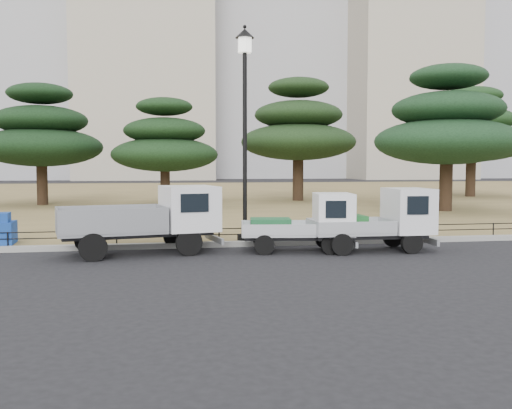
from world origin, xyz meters
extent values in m
plane|color=black|center=(0.00, 0.00, 0.00)|extent=(220.00, 220.00, 0.00)
cube|color=olive|center=(0.00, 30.60, 0.07)|extent=(120.00, 56.00, 0.15)
cube|color=gray|center=(0.00, 2.60, 0.08)|extent=(120.00, 0.25, 0.16)
cylinder|color=black|center=(-1.98, 1.08, 0.36)|extent=(0.74, 0.29, 0.72)
cylinder|color=black|center=(-2.30, 2.61, 0.36)|extent=(0.74, 0.29, 0.72)
cylinder|color=black|center=(-4.43, 0.58, 0.36)|extent=(0.74, 0.29, 0.72)
cylinder|color=black|center=(-4.74, 2.10, 0.36)|extent=(0.74, 0.29, 0.72)
cube|color=#2D2D30|center=(-3.33, 1.60, 0.55)|extent=(4.12, 1.66, 0.13)
cube|color=gray|center=(-4.04, 1.45, 0.97)|extent=(3.06, 2.11, 0.70)
cube|color=silver|center=(-1.93, 1.89, 1.23)|extent=(1.72, 1.96, 1.24)
cylinder|color=black|center=(1.86, 0.66, 0.27)|extent=(0.56, 0.22, 0.55)
cylinder|color=black|center=(2.02, 1.84, 0.27)|extent=(0.56, 0.22, 0.55)
cylinder|color=black|center=(0.04, 0.91, 0.27)|extent=(0.56, 0.22, 0.55)
cylinder|color=black|center=(0.20, 2.09, 0.27)|extent=(0.56, 0.22, 0.55)
cube|color=#2D2D30|center=(1.06, 1.37, 0.40)|extent=(3.01, 1.06, 0.13)
cube|color=#B1B4B9|center=(0.52, 1.44, 0.65)|extent=(2.18, 1.50, 0.37)
cube|color=white|center=(2.09, 1.23, 1.06)|extent=(1.20, 1.48, 1.18)
cube|color=#19592F|center=(0.32, 1.47, 0.74)|extent=(1.22, 0.95, 0.40)
cylinder|color=black|center=(4.09, 0.42, 0.30)|extent=(0.60, 0.17, 0.60)
cylinder|color=black|center=(4.10, 1.74, 0.30)|extent=(0.60, 0.17, 0.60)
cylinder|color=black|center=(2.09, 0.45, 0.30)|extent=(0.60, 0.17, 0.60)
cylinder|color=black|center=(2.11, 1.76, 0.30)|extent=(0.60, 0.17, 0.60)
cube|color=#2D2D30|center=(3.13, 1.09, 0.44)|extent=(3.23, 0.77, 0.14)
cube|color=#B1B3B8|center=(2.54, 1.10, 0.71)|extent=(2.24, 1.38, 0.40)
cube|color=silver|center=(4.26, 1.08, 1.14)|extent=(1.14, 1.49, 1.27)
cube|color=#1C6528|center=(2.32, 1.10, 0.81)|extent=(1.23, 0.90, 0.44)
cylinder|color=black|center=(-0.19, 2.90, 0.24)|extent=(0.48, 0.48, 0.17)
cylinder|color=black|center=(-0.19, 2.90, 3.06)|extent=(0.13, 0.13, 5.46)
cylinder|color=white|center=(-0.19, 2.90, 6.01)|extent=(0.44, 0.44, 0.44)
cone|color=black|center=(-0.19, 2.90, 6.36)|extent=(0.57, 0.57, 0.27)
cylinder|color=black|center=(0.00, 2.75, 0.35)|extent=(38.00, 0.03, 0.03)
cylinder|color=black|center=(0.00, 2.75, 0.53)|extent=(38.00, 0.03, 0.03)
cylinder|color=black|center=(0.00, 2.75, 0.35)|extent=(0.04, 0.04, 0.40)
cylinder|color=black|center=(-9.38, 20.02, 1.49)|extent=(0.61, 0.61, 2.69)
ellipsoid|color=black|center=(-9.38, 20.02, 3.44)|extent=(6.90, 6.90, 2.21)
ellipsoid|color=black|center=(-9.38, 20.02, 4.96)|extent=(5.27, 5.27, 1.69)
ellipsoid|color=black|center=(-9.38, 20.02, 6.47)|extent=(3.64, 3.64, 1.16)
cylinder|color=black|center=(-2.44, 17.69, 1.31)|extent=(0.52, 0.52, 2.33)
ellipsoid|color=black|center=(-2.44, 17.69, 3.00)|extent=(5.87, 5.87, 1.88)
ellipsoid|color=black|center=(-2.44, 17.69, 4.31)|extent=(4.48, 4.48, 1.43)
ellipsoid|color=black|center=(-2.44, 17.69, 5.62)|extent=(3.10, 3.10, 0.99)
cylinder|color=black|center=(6.04, 21.44, 1.68)|extent=(0.69, 0.69, 3.06)
ellipsoid|color=black|center=(6.04, 21.44, 3.90)|extent=(7.37, 7.37, 2.36)
ellipsoid|color=black|center=(6.04, 21.44, 5.62)|extent=(5.63, 5.63, 1.80)
ellipsoid|color=black|center=(6.04, 21.44, 7.34)|extent=(3.88, 3.88, 1.24)
cylinder|color=black|center=(11.31, 12.16, 1.56)|extent=(0.63, 0.63, 2.81)
ellipsoid|color=#153119|center=(11.31, 12.16, 3.59)|extent=(7.13, 7.13, 2.28)
ellipsoid|color=#153119|center=(11.31, 12.16, 5.17)|extent=(5.45, 5.45, 1.74)
ellipsoid|color=#153119|center=(11.31, 12.16, 6.75)|extent=(3.76, 3.76, 1.20)
cylinder|color=black|center=(19.48, 23.88, 1.68)|extent=(0.69, 0.69, 3.07)
ellipsoid|color=#173216|center=(19.48, 23.88, 3.91)|extent=(7.84, 7.84, 2.51)
ellipsoid|color=#173216|center=(19.48, 23.88, 5.64)|extent=(5.98, 5.98, 1.92)
ellipsoid|color=#173216|center=(19.48, 23.88, 7.36)|extent=(4.13, 4.13, 1.32)
cube|color=#AAA08C|center=(-5.00, 85.00, 27.50)|extent=(22.00, 20.00, 55.00)
cube|color=#AAA08C|center=(40.00, 82.00, 24.00)|extent=(20.00, 18.00, 48.00)
camera|label=1|loc=(-2.75, -14.20, 2.45)|focal=40.00mm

